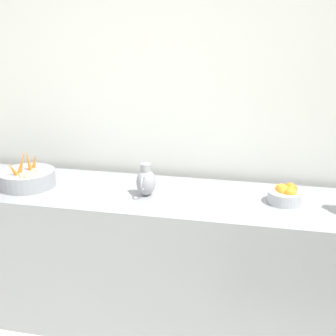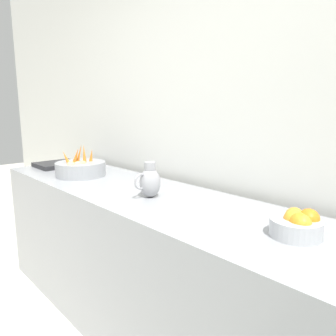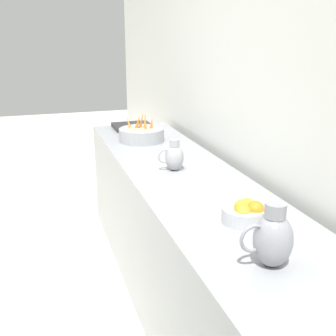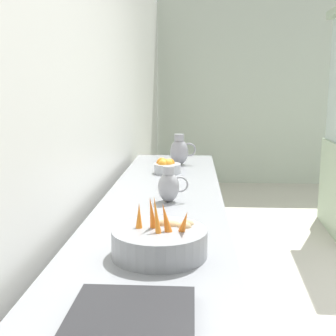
% 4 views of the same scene
% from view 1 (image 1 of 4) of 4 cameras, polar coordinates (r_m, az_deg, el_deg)
% --- Properties ---
extents(tile_wall_left, '(0.10, 8.04, 3.00)m').
position_cam_1_polar(tile_wall_left, '(3.05, 11.06, 9.51)').
color(tile_wall_left, silver).
rests_on(tile_wall_left, ground_plane).
extents(prep_counter, '(0.69, 3.17, 0.91)m').
position_cam_1_polar(prep_counter, '(3.01, -0.21, -11.42)').
color(prep_counter, gray).
rests_on(prep_counter, ground_plane).
extents(vegetable_colander, '(0.36, 0.36, 0.24)m').
position_cam_1_polar(vegetable_colander, '(3.07, -17.29, -1.21)').
color(vegetable_colander, gray).
rests_on(vegetable_colander, prep_counter).
extents(orange_bowl, '(0.20, 0.20, 0.11)m').
position_cam_1_polar(orange_bowl, '(2.76, 14.56, -3.25)').
color(orange_bowl, '#ADAFB5').
rests_on(orange_bowl, prep_counter).
extents(metal_pitcher_short, '(0.17, 0.12, 0.20)m').
position_cam_1_polar(metal_pitcher_short, '(2.77, -2.80, -1.68)').
color(metal_pitcher_short, '#939399').
rests_on(metal_pitcher_short, prep_counter).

